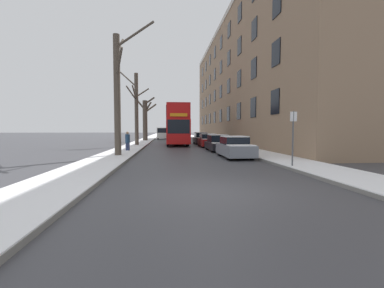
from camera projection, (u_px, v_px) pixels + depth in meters
The scene contains 15 objects.
ground_plane at pixel (222, 191), 7.59m from camera, with size 320.00×320.00×0.00m, color #424247.
sidewalk_left at pixel (152, 137), 59.74m from camera, with size 2.48×130.00×0.16m.
sidewalk_right at pixel (195, 137), 60.75m from camera, with size 2.48×130.00×0.16m.
terrace_facade_right at pixel (251, 83), 37.66m from camera, with size 9.10×48.33×17.48m.
bare_tree_left_0 at pixel (118, 91), 16.63m from camera, with size 2.67×3.90×8.76m.
bare_tree_left_1 at pixel (136, 107), 27.98m from camera, with size 3.82×2.79×8.79m.
bare_tree_left_2 at pixel (145, 119), 40.06m from camera, with size 3.13×2.38×6.98m.
double_decker_bus at pixel (177, 123), 30.93m from camera, with size 2.51×10.43×4.59m.
parked_car_0 at pixel (235, 148), 16.63m from camera, with size 1.72×4.05×1.41m.
parked_car_1 at pixel (218, 143), 22.00m from camera, with size 1.74×4.36×1.40m.
parked_car_2 at pixel (208, 141), 27.10m from camera, with size 1.81×4.11×1.40m.
parked_car_3 at pixel (201, 139), 32.84m from camera, with size 1.68×4.51×1.50m.
oncoming_van at pixel (162, 133), 50.13m from camera, with size 2.01×4.89×2.22m.
pedestrian_left_sidewalk at pixel (128, 141), 20.51m from camera, with size 0.36×0.36×1.67m.
street_sign_post at pixel (293, 136), 11.73m from camera, with size 0.32×0.07×2.67m.
Camera 1 is at (-1.63, -7.38, 1.82)m, focal length 24.00 mm.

